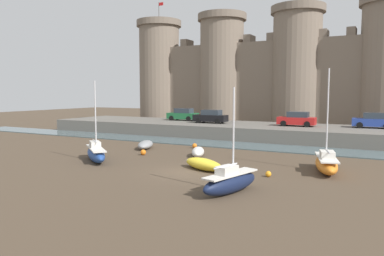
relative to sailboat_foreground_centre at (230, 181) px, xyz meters
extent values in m
plane|color=#4C3D2D|center=(-4.56, 3.42, -0.63)|extent=(160.00, 160.00, 0.00)
cube|color=slate|center=(-4.56, 16.65, -0.58)|extent=(80.00, 4.50, 0.10)
cube|color=#666059|center=(-4.56, 23.90, 0.13)|extent=(57.74, 10.00, 1.52)
cube|color=#7A6B5B|center=(-4.56, 35.85, 5.65)|extent=(45.74, 2.80, 12.56)
cylinder|color=#7A6B5B|center=(-27.42, 35.85, 7.45)|extent=(6.63, 6.63, 16.16)
cylinder|color=#706254|center=(-27.42, 35.85, 16.03)|extent=(7.43, 7.43, 1.00)
cylinder|color=#4C4742|center=(-27.42, 35.85, 18.03)|extent=(0.10, 0.10, 3.00)
cube|color=red|center=(-26.97, 35.85, 19.23)|extent=(0.80, 0.04, 0.50)
cylinder|color=#7A6B5B|center=(-15.99, 35.85, 7.45)|extent=(6.63, 6.63, 16.16)
cylinder|color=#706254|center=(-15.99, 35.85, 16.03)|extent=(7.43, 7.43, 1.00)
cylinder|color=#7A6B5B|center=(-4.56, 35.85, 7.45)|extent=(6.63, 6.63, 16.16)
cylinder|color=#706254|center=(-4.56, 35.85, 16.03)|extent=(7.43, 7.43, 1.00)
cube|color=#746557|center=(-22.09, 35.85, 12.48)|extent=(1.10, 2.52, 1.10)
cube|color=#746557|center=(-11.57, 35.85, 12.48)|extent=(1.10, 2.52, 1.10)
cube|color=#746557|center=(-8.06, 35.85, 12.48)|extent=(1.10, 2.52, 1.10)
cube|color=#746557|center=(-1.05, 35.85, 12.48)|extent=(1.10, 2.52, 1.10)
cube|color=#746557|center=(2.46, 35.85, 12.48)|extent=(1.10, 2.52, 1.10)
ellipsoid|color=#141E3D|center=(0.01, 0.02, -0.10)|extent=(2.11, 4.40, 1.06)
cube|color=silver|center=(0.01, 0.02, 0.39)|extent=(1.83, 3.86, 0.08)
cube|color=silver|center=(-0.08, -0.29, 0.65)|extent=(0.96, 1.33, 0.44)
cylinder|color=silver|center=(0.06, 0.23, 2.68)|extent=(0.10, 0.10, 4.50)
cylinder|color=silver|center=(-0.11, -0.39, 0.88)|extent=(0.58, 1.88, 0.08)
ellipsoid|color=gray|center=(-12.93, 10.79, -0.25)|extent=(2.52, 3.59, 0.75)
ellipsoid|color=silver|center=(-12.93, 10.79, -0.19)|extent=(2.02, 2.92, 0.41)
cube|color=beige|center=(-12.83, 10.56, -0.15)|extent=(1.07, 0.62, 0.06)
cube|color=beige|center=(-13.45, 11.99, -0.17)|extent=(0.76, 0.54, 0.08)
ellipsoid|color=#234793|center=(-12.64, 3.76, -0.11)|extent=(4.57, 4.08, 1.04)
cube|color=silver|center=(-12.64, 3.76, 0.38)|extent=(4.00, 3.56, 0.08)
cube|color=silver|center=(-12.93, 4.00, 0.64)|extent=(1.54, 1.46, 0.44)
cylinder|color=silver|center=(-12.45, 3.60, 2.97)|extent=(0.10, 0.10, 5.12)
cylinder|color=silver|center=(-13.02, 4.08, 0.87)|extent=(1.78, 1.51, 0.08)
ellipsoid|color=silver|center=(-6.58, 9.21, -0.24)|extent=(2.03, 3.01, 0.79)
ellipsoid|color=white|center=(-6.58, 9.21, -0.18)|extent=(1.63, 2.45, 0.43)
cube|color=beige|center=(-6.49, 9.01, -0.14)|extent=(0.86, 0.52, 0.06)
cube|color=beige|center=(-7.01, 10.23, -0.16)|extent=(0.62, 0.47, 0.08)
ellipsoid|color=orange|center=(3.69, 7.78, -0.11)|extent=(2.48, 4.99, 1.04)
cube|color=silver|center=(3.69, 7.78, 0.37)|extent=(2.14, 4.38, 0.08)
cube|color=silver|center=(3.78, 7.43, 0.63)|extent=(1.17, 1.52, 0.44)
cylinder|color=silver|center=(3.63, 8.01, 3.32)|extent=(0.10, 0.10, 5.82)
cylinder|color=silver|center=(3.81, 7.31, 0.86)|extent=(0.62, 2.12, 0.08)
ellipsoid|color=yellow|center=(-3.86, 4.67, -0.23)|extent=(3.77, 2.61, 0.79)
ellipsoid|color=#F2F246|center=(-3.86, 4.67, -0.17)|extent=(3.07, 2.10, 0.44)
cube|color=beige|center=(-3.61, 4.55, -0.13)|extent=(0.61, 0.99, 0.06)
cube|color=beige|center=(-5.13, 5.27, -0.15)|extent=(0.53, 0.71, 0.08)
sphere|color=orange|center=(-8.98, 13.24, -0.40)|extent=(0.46, 0.46, 0.46)
sphere|color=orange|center=(0.69, 4.65, -0.44)|extent=(0.37, 0.37, 0.37)
sphere|color=orange|center=(-11.01, 7.72, -0.39)|extent=(0.47, 0.47, 0.47)
sphere|color=orange|center=(3.15, 11.92, -0.43)|extent=(0.40, 0.40, 0.40)
cube|color=#263F99|center=(5.79, 25.71, 1.49)|extent=(4.16, 1.85, 0.80)
cube|color=#2D3842|center=(5.94, 25.72, 2.19)|extent=(2.31, 1.58, 0.64)
cylinder|color=black|center=(4.56, 24.82, 1.21)|extent=(0.65, 0.20, 0.64)
cylinder|color=black|center=(4.49, 26.52, 1.21)|extent=(0.65, 0.20, 0.64)
cube|color=black|center=(-12.18, 23.63, 1.49)|extent=(4.16, 1.85, 0.80)
cube|color=#2D3842|center=(-12.03, 23.63, 2.19)|extent=(2.31, 1.58, 0.64)
cylinder|color=black|center=(-13.41, 22.73, 1.21)|extent=(0.65, 0.20, 0.64)
cylinder|color=black|center=(-13.48, 24.43, 1.21)|extent=(0.65, 0.20, 0.64)
cylinder|color=black|center=(-10.87, 22.83, 1.21)|extent=(0.65, 0.20, 0.64)
cylinder|color=black|center=(-10.94, 24.52, 1.21)|extent=(0.65, 0.20, 0.64)
cube|color=#1E6638|center=(-17.28, 25.78, 1.49)|extent=(4.16, 1.85, 0.80)
cube|color=#2D3842|center=(-17.13, 25.78, 2.19)|extent=(2.31, 1.58, 0.64)
cylinder|color=black|center=(-18.52, 24.88, 1.21)|extent=(0.65, 0.20, 0.64)
cylinder|color=black|center=(-18.58, 26.58, 1.21)|extent=(0.65, 0.20, 0.64)
cylinder|color=black|center=(-15.98, 24.98, 1.21)|extent=(0.65, 0.20, 0.64)
cylinder|color=black|center=(-16.04, 26.67, 1.21)|extent=(0.65, 0.20, 0.64)
cube|color=red|center=(-1.87, 24.24, 1.49)|extent=(4.16, 1.85, 0.80)
cube|color=#2D3842|center=(-1.72, 24.24, 2.19)|extent=(2.31, 1.58, 0.64)
cylinder|color=black|center=(-3.11, 23.34, 1.21)|extent=(0.65, 0.20, 0.64)
cylinder|color=black|center=(-3.17, 25.04, 1.21)|extent=(0.65, 0.20, 0.64)
cylinder|color=black|center=(-0.57, 23.43, 1.21)|extent=(0.65, 0.20, 0.64)
cylinder|color=black|center=(-0.63, 25.13, 1.21)|extent=(0.65, 0.20, 0.64)
camera|label=1|loc=(7.21, -17.98, 4.66)|focal=35.00mm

